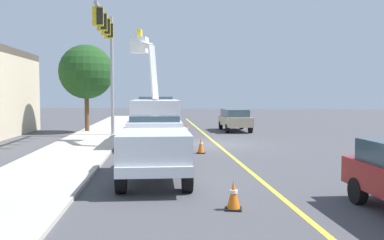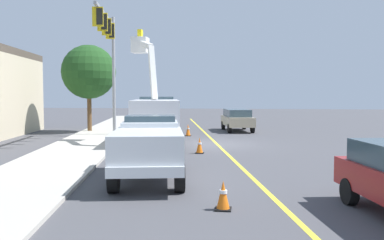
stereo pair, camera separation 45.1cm
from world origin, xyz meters
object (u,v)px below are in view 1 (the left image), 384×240
passing_minivan (235,118)px  traffic_cone_mid_front (201,145)px  utility_bucket_truck (155,116)px  traffic_signal_mast (108,44)px  service_pickup_truck (155,146)px  traffic_cone_mid_rear (187,130)px  traffic_cone_leading (234,195)px

passing_minivan → traffic_cone_mid_front: size_ratio=6.59×
utility_bucket_truck → traffic_cone_mid_front: 5.02m
passing_minivan → traffic_signal_mast: traffic_signal_mast is taller
utility_bucket_truck → service_pickup_truck: utility_bucket_truck is taller
traffic_cone_mid_rear → passing_minivan: bearing=-36.5°
traffic_cone_leading → traffic_signal_mast: 17.57m
traffic_cone_leading → traffic_cone_mid_front: 9.75m
utility_bucket_truck → service_pickup_truck: bearing=-168.0°
utility_bucket_truck → traffic_cone_mid_front: (-3.80, -3.04, -1.22)m
passing_minivan → traffic_signal_mast: bearing=134.6°
traffic_cone_leading → traffic_cone_mid_rear: traffic_cone_mid_rear is taller
passing_minivan → traffic_cone_mid_front: passing_minivan is taller
service_pickup_truck → passing_minivan: service_pickup_truck is taller
traffic_cone_mid_rear → utility_bucket_truck: bearing=164.6°
utility_bucket_truck → traffic_cone_mid_front: size_ratio=11.06×
service_pickup_truck → traffic_cone_mid_rear: (14.54, 0.93, -0.71)m
utility_bucket_truck → service_pickup_truck: 10.36m
traffic_cone_mid_rear → service_pickup_truck: bearing=-176.3°
traffic_cone_leading → traffic_cone_mid_rear: bearing=11.4°
traffic_cone_mid_rear → traffic_signal_mast: size_ratio=0.10×
passing_minivan → traffic_cone_mid_front: bearing=173.8°
service_pickup_truck → traffic_cone_mid_front: service_pickup_truck is taller
utility_bucket_truck → traffic_cone_leading: bearing=-160.2°
traffic_cone_mid_front → service_pickup_truck: bearing=172.0°
traffic_cone_leading → traffic_cone_mid_front: bearing=10.5°
service_pickup_truck → traffic_cone_leading: 4.28m
passing_minivan → traffic_signal_mast: 11.77m
passing_minivan → utility_bucket_truck: bearing=153.2°
utility_bucket_truck → traffic_cone_mid_rear: 4.74m
traffic_cone_leading → traffic_signal_mast: bearing=28.8°
traffic_cone_mid_front → traffic_signal_mast: 9.74m
utility_bucket_truck → passing_minivan: (8.73, -4.40, -0.63)m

